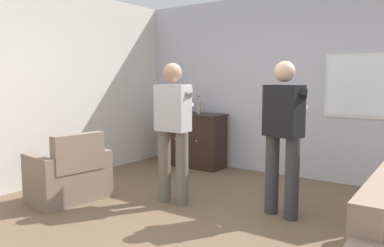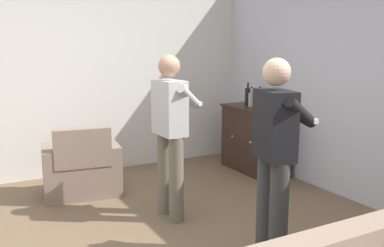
{
  "view_description": "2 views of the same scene",
  "coord_description": "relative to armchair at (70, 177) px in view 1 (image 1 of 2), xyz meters",
  "views": [
    {
      "loc": [
        2.1,
        -2.94,
        1.47
      ],
      "look_at": [
        -0.32,
        0.53,
        0.99
      ],
      "focal_mm": 35.0,
      "sensor_mm": 36.0,
      "label": 1
    },
    {
      "loc": [
        3.23,
        -1.29,
        1.78
      ],
      "look_at": [
        -0.42,
        0.7,
        1.01
      ],
      "focal_mm": 40.0,
      "sensor_mm": 36.0,
      "label": 2
    }
  ],
  "objects": [
    {
      "name": "ground",
      "position": [
        1.72,
        0.1,
        -0.29
      ],
      "size": [
        10.4,
        10.4,
        0.0
      ],
      "primitive_type": "plane",
      "color": "brown"
    },
    {
      "name": "person_standing_left",
      "position": [
        1.12,
        0.65,
        0.65
      ],
      "size": [
        0.56,
        0.48,
        1.68
      ],
      "color": "#6B6051",
      "rests_on": "ground"
    },
    {
      "name": "wall_side_left",
      "position": [
        -0.94,
        0.1,
        1.11
      ],
      "size": [
        0.12,
        5.2,
        2.8
      ],
      "primitive_type": "cube",
      "color": "silver",
      "rests_on": "ground"
    },
    {
      "name": "bottle_wine_green",
      "position": [
        0.12,
        2.38,
        0.74
      ],
      "size": [
        0.08,
        0.08,
        0.28
      ],
      "color": "gray",
      "rests_on": "sideboard_cabinet"
    },
    {
      "name": "bottle_spirits_clear",
      "position": [
        -0.02,
        2.43,
        0.76
      ],
      "size": [
        0.08,
        0.08,
        0.33
      ],
      "color": "black",
      "rests_on": "sideboard_cabinet"
    },
    {
      "name": "wall_back_with_window",
      "position": [
        1.76,
        2.76,
        1.11
      ],
      "size": [
        5.2,
        0.15,
        2.8
      ],
      "color": "silver",
      "rests_on": "ground"
    },
    {
      "name": "bottle_liquor_amber",
      "position": [
        0.33,
        2.38,
        0.74
      ],
      "size": [
        0.07,
        0.07,
        0.3
      ],
      "color": "gray",
      "rests_on": "sideboard_cabinet"
    },
    {
      "name": "armchair",
      "position": [
        0.0,
        0.0,
        0.0
      ],
      "size": [
        0.76,
        0.96,
        0.85
      ],
      "color": "#7F6B5B",
      "rests_on": "ground"
    },
    {
      "name": "person_standing_right",
      "position": [
        2.36,
        0.97,
        0.65
      ],
      "size": [
        0.54,
        0.51,
        1.68
      ],
      "color": "#383838",
      "rests_on": "ground"
    },
    {
      "name": "sideboard_cabinet",
      "position": [
        0.21,
        2.4,
        0.17
      ],
      "size": [
        1.11,
        0.49,
        0.92
      ],
      "color": "black",
      "rests_on": "ground"
    }
  ]
}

